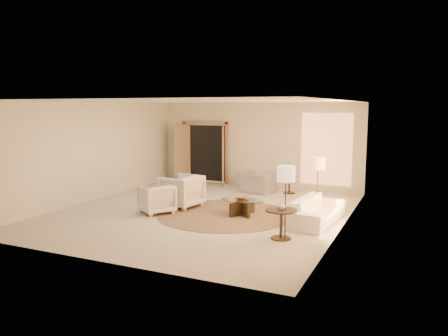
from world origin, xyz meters
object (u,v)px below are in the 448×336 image
at_px(sofa, 317,210).
at_px(coffee_table, 242,205).
at_px(side_vase, 290,172).
at_px(floor_lamp_far, 286,177).
at_px(bowl, 242,198).
at_px(accent_chair, 257,179).
at_px(floor_lamp_near, 318,166).
at_px(end_table, 281,219).
at_px(armchair_right, 157,197).
at_px(side_table, 289,183).
at_px(end_vase, 281,205).
at_px(armchair_left, 181,190).

xyz_separation_m(sofa, coffee_table, (-1.85, -0.03, -0.05)).
relative_size(sofa, side_vase, 8.26).
xyz_separation_m(floor_lamp_far, bowl, (-1.54, 1.49, -0.84)).
relative_size(accent_chair, floor_lamp_near, 0.68).
height_order(end_table, floor_lamp_far, floor_lamp_far).
distance_m(floor_lamp_near, side_vase, 2.85).
bearing_deg(sofa, armchair_right, 105.58).
bearing_deg(floor_lamp_near, side_vase, 119.85).
bearing_deg(coffee_table, sofa, 1.02).
distance_m(sofa, coffee_table, 1.85).
height_order(sofa, coffee_table, sofa).
xyz_separation_m(floor_lamp_far, side_vase, (-1.25, 4.67, -0.60)).
distance_m(armchair_right, floor_lamp_far, 3.79).
distance_m(side_table, end_vase, 4.83).
distance_m(armchair_right, side_vase, 4.52).
xyz_separation_m(armchair_right, side_table, (2.35, 3.85, -0.06)).
xyz_separation_m(end_table, bowl, (-1.45, 1.50, 0.02)).
bearing_deg(floor_lamp_near, armchair_left, -170.44).
bearing_deg(end_vase, coffee_table, 134.14).
bearing_deg(sofa, bowl, 96.33).
height_order(accent_chair, end_vase, accent_chair).
xyz_separation_m(coffee_table, bowl, (0.00, -0.00, 0.19)).
bearing_deg(coffee_table, side_vase, 84.79).
bearing_deg(floor_lamp_far, accent_chair, 116.85).
bearing_deg(floor_lamp_far, coffee_table, 135.90).
bearing_deg(coffee_table, armchair_right, -161.86).
relative_size(accent_chair, end_table, 1.53).
relative_size(armchair_left, floor_lamp_near, 0.65).
xyz_separation_m(coffee_table, floor_lamp_far, (1.54, -1.49, 1.03)).
relative_size(accent_chair, floor_lamp_far, 0.66).
height_order(armchair_left, floor_lamp_near, floor_lamp_near).
relative_size(end_table, bowl, 1.84).
relative_size(armchair_right, end_table, 1.23).
distance_m(armchair_left, side_table, 3.69).
height_order(floor_lamp_near, floor_lamp_far, floor_lamp_far).
bearing_deg(armchair_right, end_table, 110.29).
distance_m(armchair_left, floor_lamp_far, 3.83).
relative_size(sofa, bowl, 5.76).
distance_m(coffee_table, side_vase, 3.22).
bearing_deg(end_vase, side_vase, 103.98).
bearing_deg(end_vase, accent_chair, 115.93).
distance_m(accent_chair, floor_lamp_near, 3.26).
bearing_deg(accent_chair, end_table, 123.83).
bearing_deg(side_vase, floor_lamp_near, -60.15).
distance_m(armchair_right, side_table, 4.51).
bearing_deg(floor_lamp_far, bowl, 135.90).
relative_size(armchair_left, accent_chair, 0.96).
height_order(accent_chair, coffee_table, accent_chair).
height_order(armchair_right, side_table, armchair_right).
bearing_deg(end_vase, armchair_left, 153.14).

